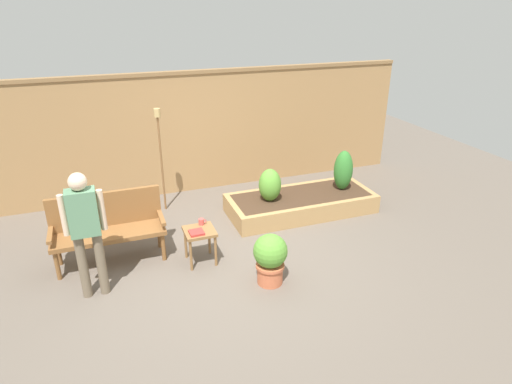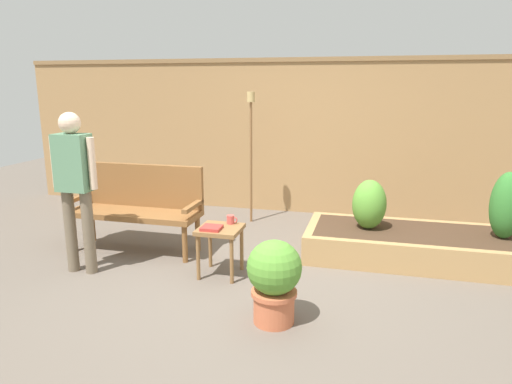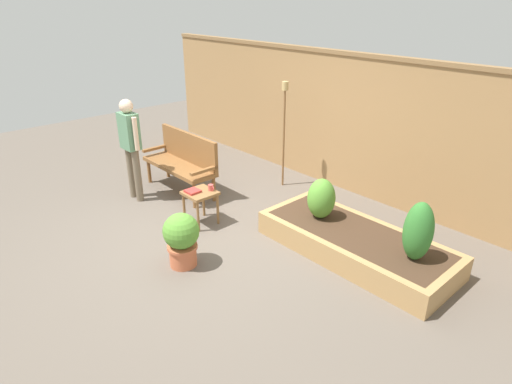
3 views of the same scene
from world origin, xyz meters
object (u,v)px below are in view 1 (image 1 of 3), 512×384
Objects in this scene: garden_bench at (107,223)px; shrub_near_bench at (270,185)px; shrub_far_corner at (343,170)px; person_by_bench at (85,225)px; potted_boxwood at (270,257)px; cup_on_table at (202,222)px; book_on_table at (197,232)px; side_table at (200,236)px; tiki_torch at (160,142)px.

garden_bench is 2.73× the size of shrub_near_bench.
person_by_bench is (-4.03, -1.18, 0.29)m from shrub_far_corner.
person_by_bench is at bearing -106.82° from garden_bench.
cup_on_table is at bearing 124.88° from potted_boxwood.
book_on_table is at bearing 137.55° from potted_boxwood.
person_by_bench reaches higher than cup_on_table.
side_table is 0.31× the size of person_by_bench.
book_on_table is at bearing -125.43° from side_table.
person_by_bench is (-1.17, -2.06, -0.24)m from tiki_torch.
garden_bench is at bearing 145.39° from potted_boxwood.
garden_bench is 3.82m from shrub_far_corner.
book_on_table is (-0.12, -0.22, -0.03)m from cup_on_table.
shrub_far_corner reaches higher than potted_boxwood.
side_table is at bearing -161.20° from shrub_far_corner.
side_table is 2.63× the size of book_on_table.
garden_bench is 2.17× the size of potted_boxwood.
potted_boxwood is (0.63, -0.91, -0.15)m from cup_on_table.
garden_bench is 0.92× the size of person_by_bench.
shrub_near_bench is (1.42, 0.99, 0.07)m from book_on_table.
shrub_far_corner reaches higher than book_on_table.
person_by_bench is at bearing -119.59° from tiki_torch.
cup_on_table is 0.06× the size of tiki_torch.
person_by_bench reaches higher than book_on_table.
shrub_far_corner is at bearing 16.30° from person_by_bench.
book_on_table is at bearing -160.09° from shrub_far_corner.
shrub_near_bench is (1.30, 0.77, 0.04)m from cup_on_table.
shrub_near_bench is at bearing 68.39° from potted_boxwood.
tiki_torch reaches higher than side_table.
side_table is 1.48m from person_by_bench.
shrub_near_bench is at bearing -180.00° from shrub_far_corner.
garden_bench is 7.88× the size of book_on_table.
tiki_torch is (-0.18, 1.80, 0.78)m from side_table.
person_by_bench is (-0.23, -0.75, 0.39)m from garden_bench.
cup_on_table is at bearing -16.37° from garden_bench.
shrub_far_corner is (1.98, 1.68, 0.27)m from potted_boxwood.
potted_boxwood reaches higher than book_on_table.
shrub_near_bench reaches higher than book_on_table.
cup_on_table is 1.11m from potted_boxwood.
cup_on_table is at bearing -81.66° from tiki_torch.
tiki_torch reaches higher than shrub_near_bench.
side_table is 0.14m from book_on_table.
garden_bench reaches higher than potted_boxwood.
shrub_near_bench is (2.48, 0.42, 0.02)m from garden_bench.
shrub_far_corner is at bearing 18.80° from side_table.
shrub_far_corner is (2.61, 0.77, 0.12)m from cup_on_table.
tiki_torch is at bearing 98.34° from cup_on_table.
book_on_table is 0.12× the size of person_by_bench.
garden_bench reaches higher than shrub_near_bench.
shrub_far_corner is (2.73, 0.99, 0.14)m from book_on_table.
side_table is 0.71× the size of shrub_far_corner.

